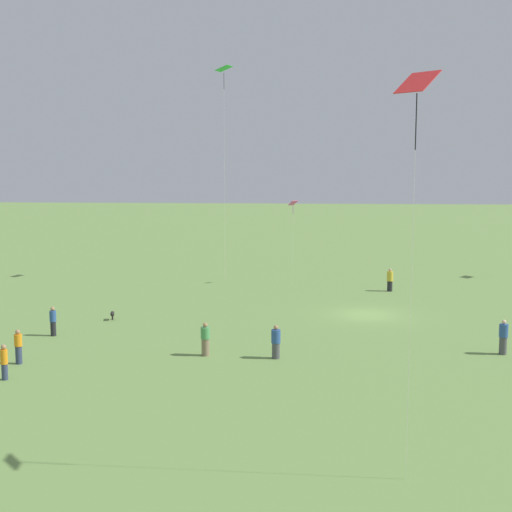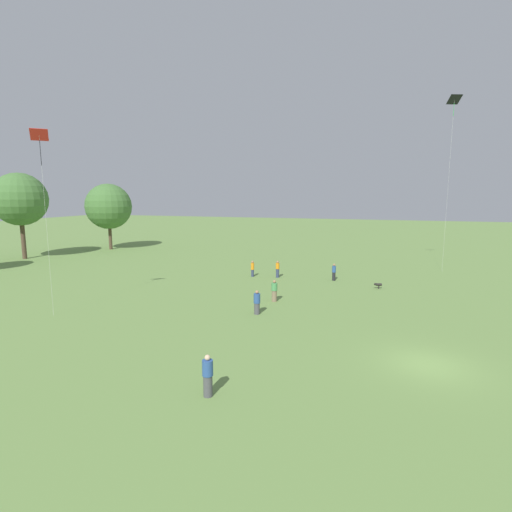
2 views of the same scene
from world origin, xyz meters
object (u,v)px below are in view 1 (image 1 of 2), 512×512
Objects in this scene: person_1 at (503,337)px; person_5 at (390,280)px; person_3 at (18,347)px; person_6 at (53,321)px; person_0 at (276,342)px; person_7 at (4,362)px; kite_3 at (224,76)px; kite_4 at (293,207)px; kite_1 at (417,96)px; dog_0 at (112,314)px; person_4 at (205,340)px.

person_1 is 1.04× the size of person_5.
person_6 is (0.28, -5.71, -0.02)m from person_3.
person_3 is (12.78, 1.86, 0.02)m from person_0.
person_3 is at bearing 100.78° from person_7.
kite_4 is at bearing 133.78° from kite_3.
person_0 is at bearing -159.35° from kite_1.
person_7 is at bearing 68.52° from dog_0.
kite_4 is (11.39, -20.46, 5.46)m from person_1.
person_6 is 26.92m from kite_3.
kite_4 is at bearing 99.55° from person_6.
person_5 is 0.14× the size of kite_1.
kite_3 reaches higher than person_5.
person_1 reaches higher than person_5.
person_6 is at bearing -80.20° from person_4.
person_1 is at bearing -143.80° from person_5.
kite_3 is at bearing 172.58° from person_3.
person_1 is 0.10× the size of kite_3.
kite_4 is (-0.45, -22.07, 5.52)m from person_0.
person_3 is 9.35m from person_4.
person_6 is 23.34m from kite_4.
person_1 is 0.27× the size of kite_4.
person_6 is 0.25× the size of kite_4.
kite_3 is 12.20m from kite_4.
kite_4 is (-5.78, 1.94, -10.57)m from kite_3.
kite_1 reaches higher than dog_0.
dog_0 is at bearing 84.76° from person_7.
person_4 is 10.04m from person_6.
person_7 is at bearing -39.23° from person_6.
person_7 is (20.43, 23.94, -0.02)m from person_5.
kite_1 is at bearing -152.01° from person_0.
person_7 reaches higher than dog_0.
person_6 is at bearing 96.86° from person_7.
person_0 is 0.94× the size of person_1.
kite_3 is at bearing 27.38° from person_1.
person_4 is 10.55m from dog_0.
person_6 is at bearing -132.96° from kite_1.
dog_0 is (7.07, -7.82, -0.47)m from person_4.
kite_3 reaches higher than person_7.
person_1 is 32.46m from kite_3.
dog_0 is at bearing -143.00° from kite_1.
person_5 is at bearing 82.67° from person_6.
person_6 reaches higher than dog_0.
dog_0 is (10.75, -8.10, -0.47)m from person_0.
kite_3 reaches higher than dog_0.
person_0 is at bearing 87.16° from kite_4.
person_7 is 22.40m from kite_1.
person_4 is 22.51m from person_5.
dog_0 is (5.42, 15.91, -16.55)m from kite_3.
kite_3 is (13.37, -4.52, 16.06)m from person_5.
person_5 is at bearing 51.74° from person_7.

